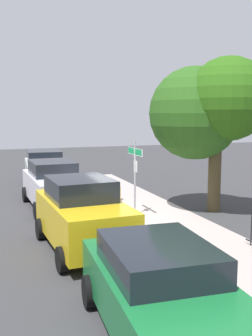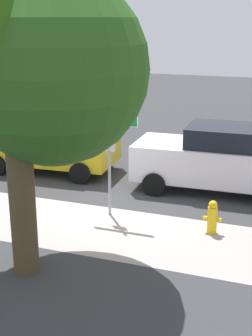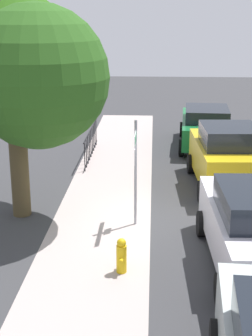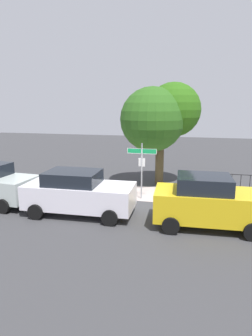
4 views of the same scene
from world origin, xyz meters
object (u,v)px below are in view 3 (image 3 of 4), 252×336
shade_tree (29,67)px  street_sign (136,154)px  car_yellow (227,156)px  car_green (206,126)px  fire_hydrant (121,256)px

shade_tree → street_sign: bearing=-99.8°
street_sign → car_yellow: street_sign is taller
shade_tree → car_green: size_ratio=1.24×
street_sign → car_green: (8.00, -2.56, -1.06)m
shade_tree → car_yellow: size_ratio=1.40×
street_sign → car_green: street_sign is taller
car_green → street_sign: bearing=165.7°
car_yellow → fire_hydrant: size_ratio=5.35×
car_yellow → fire_hydrant: bearing=149.6°
fire_hydrant → street_sign: bearing=-4.4°
street_sign → car_green: size_ratio=0.59×
shade_tree → fire_hydrant: (-3.04, -2.50, -3.62)m
car_yellow → fire_hydrant: 6.39m
shade_tree → car_yellow: bearing=-64.4°
fire_hydrant → car_yellow: bearing=-27.5°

